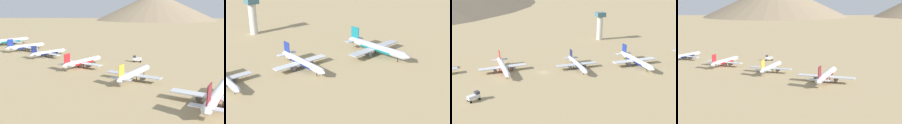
# 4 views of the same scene
# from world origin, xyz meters

# --- Properties ---
(parked_jet_4) EXTENTS (34.74, 28.20, 10.02)m
(parked_jet_4) POSITION_xyz_m (4.20, 55.26, 3.33)
(parked_jet_4) COLOR silver
(parked_jet_4) RESTS_ON ground
(parked_jet_5) EXTENTS (41.66, 33.94, 12.01)m
(parked_jet_5) POSITION_xyz_m (12.28, 95.76, 4.00)
(parked_jet_5) COLOR #B2B7C1
(parked_jet_5) RESTS_ON ground
(control_tower) EXTENTS (7.20, 7.20, 22.77)m
(control_tower) POSITION_xyz_m (-62.07, 61.30, 12.97)
(control_tower) COLOR beige
(control_tower) RESTS_ON ground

